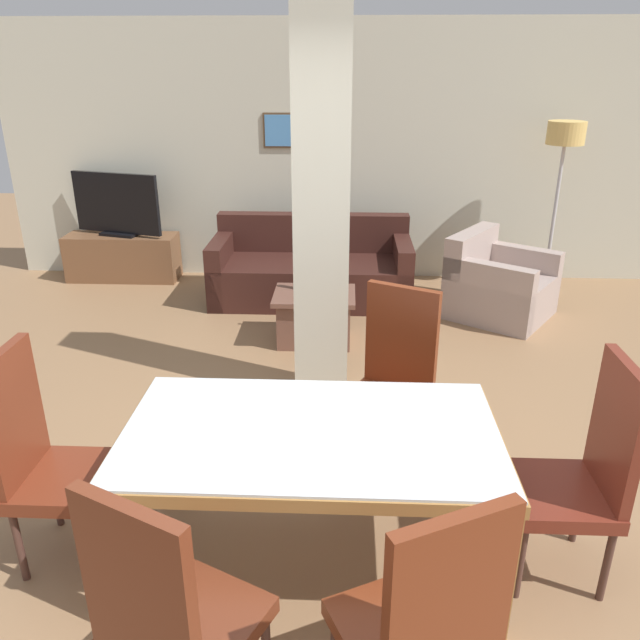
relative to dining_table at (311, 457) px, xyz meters
The scene contains 16 objects.
ground_plane 0.60m from the dining_table, ahead, with size 18.00×18.00×0.00m, color #926C4A.
back_wall 4.55m from the dining_table, 90.02° to the left, with size 7.20×0.09×2.70m.
divider_pillar 1.84m from the dining_table, 90.74° to the left, with size 0.37×0.28×2.70m.
dining_table is the anchor object (origin of this frame).
dining_chair_far_right 0.95m from the dining_table, 63.40° to the left, with size 0.62×0.62×1.10m.
dining_chair_head_right 1.23m from the dining_table, ahead, with size 0.46×0.46×1.10m.
dining_chair_near_left 0.97m from the dining_table, 115.88° to the right, with size 0.61×0.61×1.10m.
dining_chair_near_right 0.98m from the dining_table, 64.26° to the right, with size 0.61×0.61×1.10m.
dining_chair_head_left 1.25m from the dining_table, behind, with size 0.46×0.46×1.10m.
sofa 3.71m from the dining_table, 93.26° to the left, with size 1.99×0.90×0.81m.
armchair 3.68m from the dining_table, 64.24° to the left, with size 1.18×1.18×0.79m.
coffee_table 2.63m from the dining_table, 92.71° to the left, with size 0.70×0.54×0.44m.
bottle 2.74m from the dining_table, 95.93° to the left, with size 0.06×0.06×0.27m.
tv_stand 4.83m from the dining_table, 119.24° to the left, with size 1.21×0.40×0.50m.
tv_screen 4.82m from the dining_table, 119.24° to the left, with size 1.00×0.33×0.68m.
floor_lamp 4.67m from the dining_table, 60.52° to the left, with size 0.36×0.36×1.74m.
Camera 1 is at (0.15, -2.39, 2.27)m, focal length 35.00 mm.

